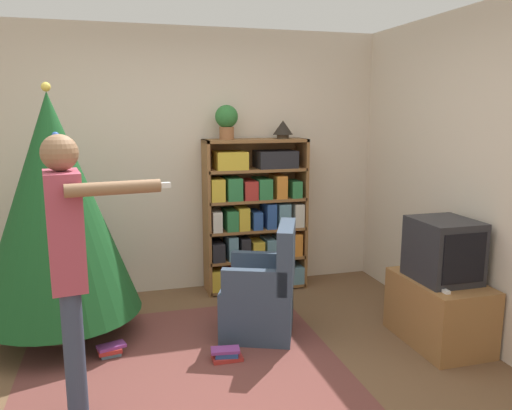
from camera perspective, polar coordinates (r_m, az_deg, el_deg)
The scene contains 15 objects.
ground_plane at distance 3.49m, azimuth -4.17°, elevation -20.39°, with size 14.00×14.00×0.00m, color brown.
wall_back at distance 5.04m, azimuth -9.06°, elevation 4.85°, with size 8.00×0.10×2.60m.
wall_right at distance 4.02m, azimuth 26.75°, elevation 2.37°, with size 0.10×8.00×2.60m.
area_rug at distance 3.74m, azimuth -8.24°, elevation -18.21°, with size 2.25×2.19×0.01m.
bookshelf at distance 5.03m, azimuth -0.15°, elevation -1.40°, with size 1.02×0.33×1.53m.
tv_stand at distance 4.25m, azimuth 20.17°, elevation -11.28°, with size 0.51×0.79×0.52m.
television at distance 4.10m, azimuth 20.63°, elevation -4.83°, with size 0.43×0.49×0.48m.
game_remote at distance 3.90m, azimuth 20.63°, elevation -9.10°, with size 0.04×0.12×0.02m.
christmas_tree at distance 4.15m, azimuth -22.00°, elevation -0.13°, with size 1.24×1.24×2.01m.
armchair at distance 4.12m, azimuth 0.79°, elevation -10.34°, with size 0.74×0.73×0.92m.
standing_person at distance 2.92m, azimuth -20.59°, elevation -5.89°, with size 0.67×0.47×1.69m.
potted_plant at distance 4.86m, azimuth -3.39°, elevation 9.73°, with size 0.22×0.22×0.33m.
table_lamp at distance 5.02m, azimuth 3.09°, elevation 8.75°, with size 0.20×0.20×0.18m.
book_pile_near_tree at distance 4.03m, azimuth -16.33°, elevation -15.58°, with size 0.22×0.18×0.09m.
book_pile_by_chair at distance 3.83m, azimuth -3.38°, elevation -16.66°, with size 0.23×0.16×0.09m.
Camera 1 is at (-0.58, -2.94, 1.80)m, focal length 35.00 mm.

